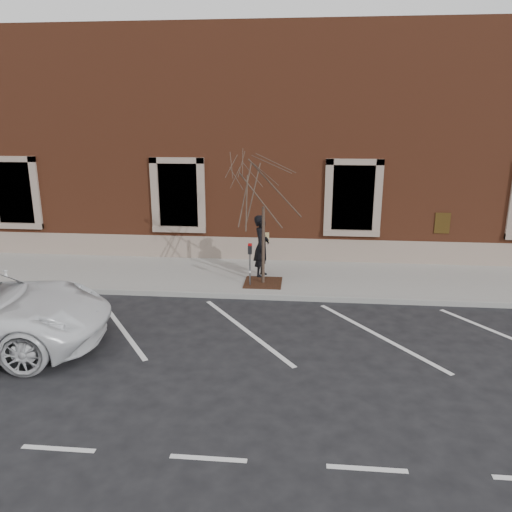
# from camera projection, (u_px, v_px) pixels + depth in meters

# --- Properties ---
(ground) EXTENTS (120.00, 120.00, 0.00)m
(ground) POSITION_uv_depth(u_px,v_px,m) (254.00, 298.00, 14.35)
(ground) COLOR #28282B
(ground) RESTS_ON ground
(sidewalk_near) EXTENTS (40.00, 3.50, 0.15)m
(sidewalk_near) POSITION_uv_depth(u_px,v_px,m) (259.00, 277.00, 16.01)
(sidewalk_near) COLOR #9B9992
(sidewalk_near) RESTS_ON ground
(curb_near) EXTENTS (40.00, 0.12, 0.15)m
(curb_near) POSITION_uv_depth(u_px,v_px,m) (254.00, 297.00, 14.28)
(curb_near) COLOR #9E9E99
(curb_near) RESTS_ON ground
(parking_stripes) EXTENTS (28.00, 4.40, 0.01)m
(parking_stripes) POSITION_uv_depth(u_px,v_px,m) (245.00, 330.00, 12.24)
(parking_stripes) COLOR silver
(parking_stripes) RESTS_ON ground
(building_civic) EXTENTS (40.00, 8.62, 8.00)m
(building_civic) POSITION_uv_depth(u_px,v_px,m) (273.00, 142.00, 20.68)
(building_civic) COLOR brown
(building_civic) RESTS_ON ground
(man) EXTENTS (0.58, 0.78, 1.96)m
(man) POSITION_uv_depth(u_px,v_px,m) (262.00, 246.00, 15.61)
(man) COLOR black
(man) RESTS_ON sidewalk_near
(parking_meter) EXTENTS (0.12, 0.09, 1.30)m
(parking_meter) POSITION_uv_depth(u_px,v_px,m) (250.00, 257.00, 14.74)
(parking_meter) COLOR #595B60
(parking_meter) RESTS_ON sidewalk_near
(tree_grate) EXTENTS (1.13, 1.13, 0.03)m
(tree_grate) POSITION_uv_depth(u_px,v_px,m) (263.00, 283.00, 15.20)
(tree_grate) COLOR #3B1E13
(tree_grate) RESTS_ON sidewalk_near
(sapling) EXTENTS (2.56, 2.56, 4.27)m
(sapling) POSITION_uv_depth(u_px,v_px,m) (263.00, 185.00, 14.39)
(sapling) COLOR #503C30
(sapling) RESTS_ON sidewalk_near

